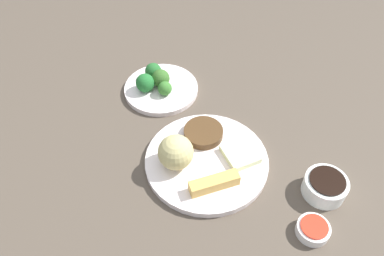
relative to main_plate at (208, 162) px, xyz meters
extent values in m
cube|color=#4E4337|center=(0.00, 0.00, -0.02)|extent=(2.20, 2.20, 0.02)
cylinder|color=white|center=(0.00, 0.00, 0.00)|extent=(0.28, 0.28, 0.02)
sphere|color=tan|center=(-0.01, 0.07, 0.05)|extent=(0.08, 0.08, 0.08)
cube|color=#DBAA51|center=(-0.07, -0.01, 0.02)|extent=(0.06, 0.11, 0.03)
cube|color=beige|center=(0.01, -0.07, 0.02)|extent=(0.10, 0.09, 0.01)
cylinder|color=#4A311A|center=(0.07, 0.01, 0.02)|extent=(0.09, 0.09, 0.02)
cylinder|color=white|center=(0.25, 0.12, 0.00)|extent=(0.20, 0.20, 0.01)
sphere|color=#356325|center=(0.26, 0.12, 0.03)|extent=(0.05, 0.05, 0.05)
sphere|color=#20672B|center=(0.24, 0.16, 0.03)|extent=(0.05, 0.05, 0.05)
sphere|color=#235F28|center=(0.29, 0.14, 0.03)|extent=(0.05, 0.05, 0.05)
sphere|color=#36702A|center=(0.22, 0.11, 0.02)|extent=(0.04, 0.04, 0.04)
cylinder|color=white|center=(-0.07, -0.25, 0.01)|extent=(0.09, 0.09, 0.04)
cylinder|color=black|center=(-0.07, -0.25, 0.04)|extent=(0.08, 0.08, 0.00)
cylinder|color=white|center=(-0.17, -0.20, 0.00)|extent=(0.07, 0.07, 0.02)
cylinder|color=red|center=(-0.17, -0.20, 0.02)|extent=(0.05, 0.05, 0.00)
camera|label=1|loc=(-0.51, 0.04, 0.69)|focal=35.08mm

